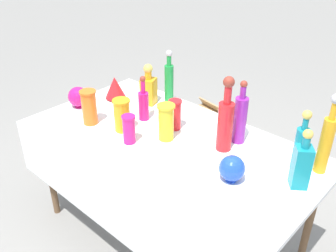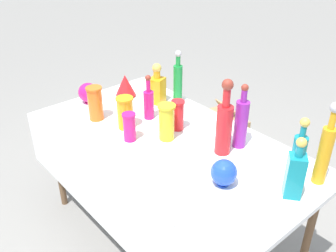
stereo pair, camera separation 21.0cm
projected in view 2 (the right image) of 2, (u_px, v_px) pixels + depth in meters
The scene contains 20 objects.
ground_plane at pixel (168, 236), 2.53m from camera, with size 40.00×40.00×0.00m, color gray.
display_table at pixel (163, 153), 2.17m from camera, with size 1.72×0.96×0.76m.
tall_bottle_0 at pixel (298, 154), 1.80m from camera, with size 0.07×0.07×0.33m.
tall_bottle_1 at pixel (325, 150), 1.74m from camera, with size 0.06×0.06×0.43m.
tall_bottle_2 at pixel (224, 124), 1.97m from camera, with size 0.09×0.09×0.43m.
tall_bottle_3 at pixel (241, 122), 2.04m from camera, with size 0.07×0.07×0.38m.
tall_bottle_4 at pixel (178, 81), 2.53m from camera, with size 0.06×0.06×0.37m.
tall_bottle_5 at pixel (149, 102), 2.35m from camera, with size 0.06×0.06×0.29m.
square_decanter_0 at pixel (295, 173), 1.68m from camera, with size 0.11×0.11×0.31m.
square_decanter_1 at pixel (157, 87), 2.54m from camera, with size 0.12×0.12×0.28m.
slender_vase_0 at pixel (167, 121), 2.12m from camera, with size 0.10×0.10×0.22m.
slender_vase_1 at pixel (125, 112), 2.24m from camera, with size 0.11×0.11×0.20m.
slender_vase_2 at pixel (95, 102), 2.33m from camera, with size 0.10×0.10×0.22m.
slender_vase_3 at pixel (178, 114), 2.23m from camera, with size 0.08×0.08×0.19m.
slender_vase_4 at pixel (129, 126), 2.12m from camera, with size 0.08×0.08×0.17m.
fluted_vase_0 at pixel (125, 85), 2.64m from camera, with size 0.14×0.14×0.16m.
round_bowl_0 at pixel (88, 93), 2.56m from camera, with size 0.13×0.13×0.14m.
round_bowl_1 at pixel (224, 173), 1.78m from camera, with size 0.13×0.13×0.14m.
price_tag_left at pixel (169, 222), 1.57m from camera, with size 0.06×0.01×0.04m, color white.
cardboard_box_behind_left at pixel (221, 135), 3.34m from camera, with size 0.44×0.38×0.44m.
Camera 2 is at (1.39, -1.19, 1.91)m, focal length 40.00 mm.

